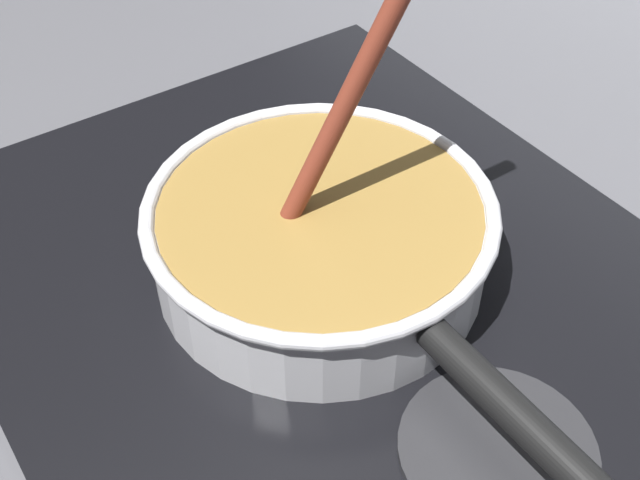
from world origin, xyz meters
name	(u,v)px	position (x,y,z in m)	size (l,w,h in m)	color
ground	(224,382)	(0.00, 0.00, -0.02)	(2.40, 1.60, 0.04)	#4C4C51
hob_plate	(320,275)	(-0.03, 0.10, 0.01)	(0.56, 0.48, 0.01)	black
burner_ring	(320,266)	(-0.03, 0.10, 0.02)	(0.16, 0.16, 0.01)	#592D0C
spare_burner	(497,450)	(0.16, 0.10, 0.01)	(0.12, 0.12, 0.01)	#262628
cooking_pan	(322,236)	(-0.02, 0.10, 0.05)	(0.39, 0.25, 0.27)	silver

